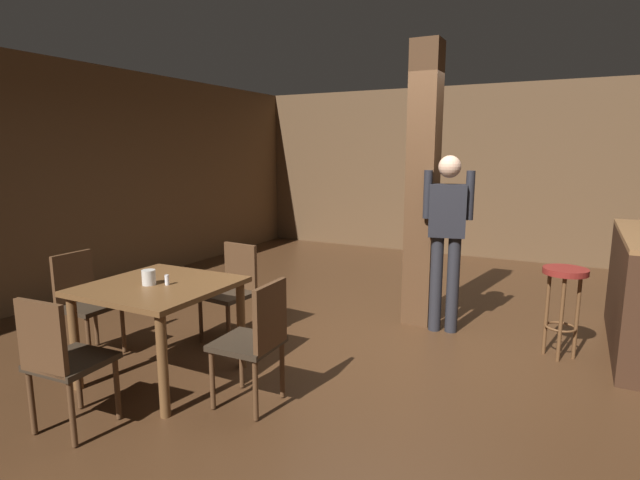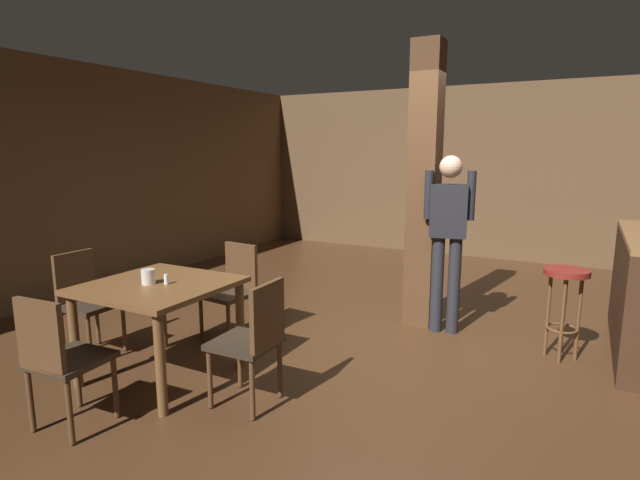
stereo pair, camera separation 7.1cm
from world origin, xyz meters
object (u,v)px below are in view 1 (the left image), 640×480
chair_south (61,358)px  napkin_cup (149,277)px  dining_table (160,299)px  bar_stool_near (564,290)px  bar_counter (639,291)px  chair_east (256,337)px  standing_person (447,231)px  salt_shaker (167,280)px  chair_west (84,299)px  chair_north (233,287)px

chair_south → napkin_cup: 0.87m
dining_table → bar_stool_near: (2.75, 1.88, -0.05)m
chair_south → bar_counter: bar_counter is taller
chair_east → napkin_cup: bearing=-178.6°
standing_person → dining_table: bearing=-129.9°
napkin_cup → salt_shaker: bearing=24.7°
dining_table → napkin_cup: napkin_cup is taller
chair_west → chair_north: 1.28m
chair_south → salt_shaker: chair_south is taller
bar_counter → chair_west: bearing=-151.4°
chair_west → dining_table: bearing=-2.1°
standing_person → bar_stool_near: 1.14m
dining_table → bar_stool_near: bearing=34.3°
chair_north → bar_counter: bearing=23.2°
dining_table → chair_east: chair_east is taller
bar_counter → napkin_cup: bearing=-144.5°
chair_west → bar_stool_near: 4.12m
chair_east → chair_north: same height
chair_west → bar_counter: bearing=28.6°
chair_east → salt_shaker: chair_east is taller
chair_north → standing_person: 2.10m
chair_west → napkin_cup: (0.88, -0.09, 0.32)m
chair_south → chair_north: bearing=91.3°
chair_east → salt_shaker: 0.88m
salt_shaker → bar_counter: (3.26, 2.36, -0.26)m
dining_table → chair_north: bearing=90.7°
napkin_cup → bar_stool_near: size_ratio=0.15×
dining_table → chair_north: 0.93m
chair_east → chair_north: bearing=133.9°
dining_table → bar_counter: 4.09m
salt_shaker → chair_east: bearing=-2.4°
chair_east → standing_person: standing_person is taller
chair_north → chair_south: size_ratio=1.00×
chair_south → dining_table: bearing=91.9°
chair_west → chair_south: 1.31m
chair_west → bar_counter: bar_counter is taller
napkin_cup → chair_west: bearing=174.1°
dining_table → chair_north: chair_north is taller
chair_west → napkin_cup: chair_west is taller
chair_west → chair_south: size_ratio=1.00×
chair_east → chair_west: bearing=177.9°
chair_north → standing_person: size_ratio=0.52×
chair_east → standing_person: bearing=69.0°
chair_east → napkin_cup: chair_east is taller
dining_table → bar_stool_near: 3.33m
chair_east → chair_west: same height
chair_west → chair_north: bearing=44.1°
salt_shaker → chair_north: bearing=95.8°
dining_table → chair_south: bearing=-88.1°
standing_person → chair_west: bearing=-142.7°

